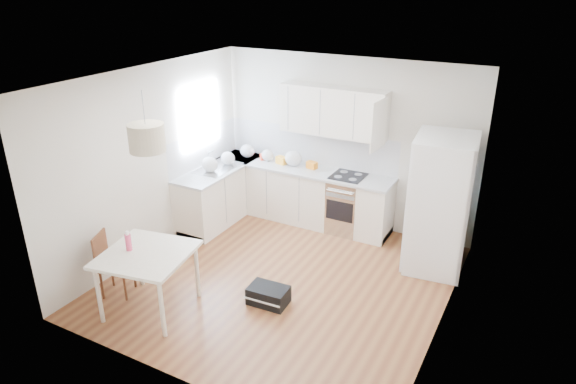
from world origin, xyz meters
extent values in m
plane|color=brown|center=(0.00, 0.00, 0.00)|extent=(4.20, 4.20, 0.00)
plane|color=white|center=(0.00, 0.00, 2.70)|extent=(4.20, 4.20, 0.00)
plane|color=beige|center=(0.00, 2.10, 1.35)|extent=(4.20, 0.00, 4.20)
plane|color=beige|center=(-2.10, 0.00, 1.35)|extent=(0.00, 4.20, 4.20)
plane|color=beige|center=(2.10, 0.00, 1.35)|extent=(0.00, 4.20, 4.20)
cube|color=#BFE0F9|center=(-2.09, 1.15, 1.75)|extent=(0.02, 1.00, 1.00)
cube|color=white|center=(-0.60, 1.80, 0.44)|extent=(3.00, 0.60, 0.88)
cube|color=white|center=(-1.80, 1.20, 0.44)|extent=(0.60, 1.80, 0.88)
cube|color=#B0B3B5|center=(-0.60, 1.80, 0.90)|extent=(3.02, 0.64, 0.04)
cube|color=#B0B3B5|center=(-1.80, 1.20, 0.90)|extent=(0.64, 1.82, 0.04)
cube|color=silver|center=(-0.60, 2.09, 1.21)|extent=(3.00, 0.01, 0.58)
cube|color=silver|center=(-2.09, 1.20, 1.21)|extent=(0.01, 1.80, 0.58)
cube|color=white|center=(-0.15, 1.94, 1.88)|extent=(1.70, 0.32, 0.75)
cube|color=beige|center=(-1.09, -1.31, 0.76)|extent=(1.15, 1.15, 0.04)
cylinder|color=white|center=(-1.43, -1.79, 0.37)|extent=(0.05, 0.05, 0.74)
cylinder|color=white|center=(-0.61, -1.65, 0.37)|extent=(0.05, 0.05, 0.74)
cylinder|color=white|center=(-1.58, -0.97, 0.37)|extent=(0.05, 0.05, 0.74)
cylinder|color=white|center=(-0.76, -0.82, 0.37)|extent=(0.05, 0.05, 0.74)
cylinder|color=#E13E66|center=(-1.32, -1.35, 0.91)|extent=(0.09, 0.09, 0.25)
cube|color=black|center=(0.11, -0.53, 0.11)|extent=(0.51, 0.35, 0.23)
cylinder|color=beige|center=(-1.00, -1.19, 2.18)|extent=(0.41, 0.41, 0.31)
ellipsoid|color=silver|center=(-1.66, 1.83, 1.03)|extent=(0.25, 0.21, 0.22)
ellipsoid|color=silver|center=(-1.26, 1.83, 1.02)|extent=(0.22, 0.18, 0.19)
ellipsoid|color=silver|center=(-0.78, 1.82, 1.05)|extent=(0.28, 0.24, 0.25)
ellipsoid|color=silver|center=(-1.75, 1.37, 1.03)|extent=(0.24, 0.20, 0.22)
ellipsoid|color=silver|center=(-1.81, 0.95, 1.04)|extent=(0.27, 0.23, 0.24)
cube|color=orange|center=(-0.45, 1.85, 0.98)|extent=(0.19, 0.14, 0.11)
cube|color=#F6A226|center=(-0.99, 1.81, 0.98)|extent=(0.20, 0.15, 0.12)
cube|color=red|center=(-1.34, 1.85, 0.97)|extent=(0.17, 0.17, 0.10)
camera|label=1|loc=(2.87, -5.16, 3.82)|focal=32.00mm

